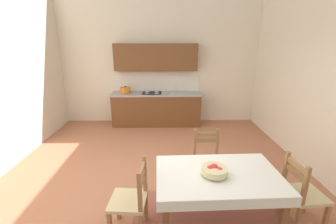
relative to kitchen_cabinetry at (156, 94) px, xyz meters
name	(u,v)px	position (x,y,z in m)	size (l,w,h in m)	color
ground_plane	(157,192)	(0.10, -3.01, -0.91)	(6.01, 7.16, 0.10)	#AD6B4C
wall_back	(159,52)	(0.10, 0.33, 1.12)	(6.01, 0.12, 3.95)	silver
kitchen_cabinetry	(156,94)	(0.00, 0.00, 0.00)	(2.43, 0.63, 2.20)	brown
dining_table	(218,183)	(0.85, -3.75, -0.23)	(1.48, 0.97, 0.75)	brown
dining_chair_window_side	(302,194)	(1.91, -3.73, -0.41)	(0.46, 0.46, 0.93)	#D1BC89
dining_chair_tv_side	(132,200)	(-0.17, -3.81, -0.41)	(0.45, 0.45, 0.93)	#D1BC89
dining_chair_kitchen_side	(207,161)	(0.89, -2.93, -0.41)	(0.43, 0.43, 0.93)	#D1BC89
fruit_bowl	(214,170)	(0.80, -3.78, -0.04)	(0.30, 0.30, 0.12)	beige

